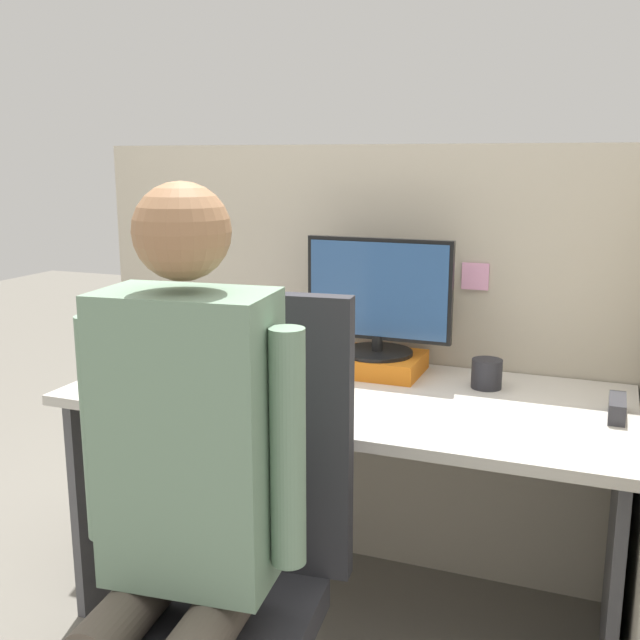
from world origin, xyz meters
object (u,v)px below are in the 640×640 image
monitor (378,298)px  office_chair (227,555)px  paper_box (377,363)px  coffee_mug (487,374)px  person (178,483)px  stapler (617,408)px  laptop (210,361)px  carrot_toy (290,407)px

monitor → office_chair: 0.99m
paper_box → coffee_mug: bearing=-6.1°
monitor → person: 1.07m
stapler → office_chair: size_ratio=0.13×
monitor → person: person is taller
paper_box → stapler: paper_box is taller
monitor → laptop: bearing=-155.1°
monitor → stapler: bearing=-14.3°
laptop → coffee_mug: (0.84, 0.18, -0.00)m
carrot_toy → monitor: bearing=77.7°
monitor → laptop: (-0.48, -0.22, -0.20)m
paper_box → laptop: 0.53m
carrot_toy → paper_box: bearing=77.6°
laptop → carrot_toy: bearing=-32.5°
laptop → carrot_toy: (0.38, -0.24, -0.03)m
monitor → coffee_mug: size_ratio=5.17×
laptop → person: 0.92m
laptop → stapler: size_ratio=2.50×
coffee_mug → monitor: bearing=173.5°
paper_box → carrot_toy: paper_box is taller
monitor → coffee_mug: (0.35, -0.04, -0.20)m
office_chair → coffee_mug: size_ratio=12.46×
monitor → stapler: size_ratio=3.20×
office_chair → coffee_mug: office_chair is taller
laptop → coffee_mug: bearing=12.4°
paper_box → person: (-0.08, -1.05, 0.02)m
carrot_toy → person: 0.59m
carrot_toy → stapler: bearing=19.2°
person → coffee_mug: person is taller
monitor → person: (-0.08, -1.05, -0.19)m
paper_box → monitor: 0.21m
paper_box → stapler: 0.74m
laptop → stapler: bearing=2.0°
office_chair → person: size_ratio=0.82×
stapler → carrot_toy: bearing=-160.8°
office_chair → coffee_mug: bearing=63.7°
office_chair → laptop: bearing=121.8°
monitor → paper_box: bearing=-90.0°
person → monitor: bearing=85.4°
carrot_toy → coffee_mug: 0.63m
monitor → laptop: 0.57m
office_chair → person: (-0.02, -0.16, 0.23)m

